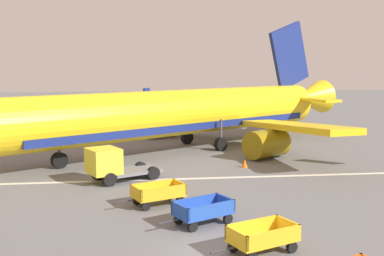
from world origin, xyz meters
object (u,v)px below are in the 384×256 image
at_px(service_truck_beside_carts, 111,164).
at_px(baggage_cart_second_in_row, 262,237).
at_px(airplane, 190,113).
at_px(baggage_cart_third_in_row, 203,211).
at_px(baggage_cart_fourth_in_row, 158,193).
at_px(traffic_cone_near_plane, 245,163).

bearing_deg(service_truck_beside_carts, baggage_cart_second_in_row, -61.82).
relative_size(airplane, baggage_cart_third_in_row, 9.55).
height_order(baggage_cart_fourth_in_row, traffic_cone_near_plane, baggage_cart_fourth_in_row).
xyz_separation_m(airplane, service_truck_beside_carts, (-5.97, -10.54, -1.95)).
xyz_separation_m(baggage_cart_second_in_row, traffic_cone_near_plane, (2.73, 14.52, -0.32)).
bearing_deg(baggage_cart_second_in_row, baggage_cart_fourth_in_row, 119.00).
bearing_deg(baggage_cart_third_in_row, baggage_cart_second_in_row, -62.77).
xyz_separation_m(baggage_cart_second_in_row, service_truck_beside_carts, (-6.16, 11.50, 0.50)).
distance_m(airplane, baggage_cart_third_in_row, 18.85).
bearing_deg(service_truck_beside_carts, baggage_cart_fourth_in_row, -62.90).
height_order(service_truck_beside_carts, traffic_cone_near_plane, service_truck_beside_carts).
relative_size(baggage_cart_third_in_row, baggage_cart_fourth_in_row, 0.98).
bearing_deg(baggage_cart_second_in_row, service_truck_beside_carts, 118.18).
height_order(baggage_cart_third_in_row, traffic_cone_near_plane, baggage_cart_third_in_row).
relative_size(baggage_cart_second_in_row, service_truck_beside_carts, 0.75).
bearing_deg(airplane, service_truck_beside_carts, -119.52).
xyz_separation_m(airplane, baggage_cart_second_in_row, (0.19, -22.03, -2.45)).
distance_m(baggage_cart_third_in_row, baggage_cart_fourth_in_row, 3.58).
height_order(airplane, baggage_cart_fourth_in_row, airplane).
bearing_deg(airplane, baggage_cart_second_in_row, -89.50).
bearing_deg(baggage_cart_second_in_row, baggage_cart_third_in_row, 117.23).
xyz_separation_m(baggage_cart_third_in_row, baggage_cart_fourth_in_row, (-1.84, 3.07, 0.00)).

